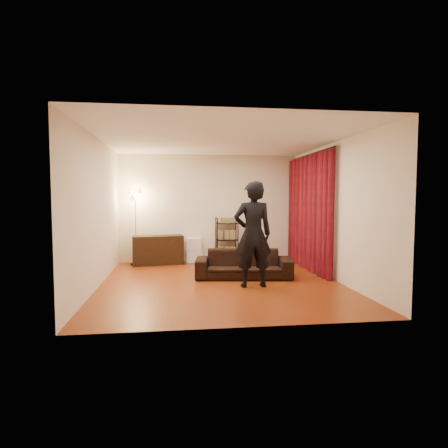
{
  "coord_description": "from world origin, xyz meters",
  "views": [
    {
      "loc": [
        -0.82,
        -7.0,
        1.62
      ],
      "look_at": [
        0.1,
        0.3,
        1.1
      ],
      "focal_mm": 30.0,
      "sensor_mm": 36.0,
      "label": 1
    }
  ],
  "objects": [
    {
      "name": "ceiling",
      "position": [
        0.0,
        0.0,
        2.7
      ],
      "size": [
        5.0,
        5.0,
        0.0
      ],
      "primitive_type": "plane",
      "rotation": [
        3.14,
        0.0,
        0.0
      ],
      "color": "white",
      "rests_on": "ground"
    },
    {
      "name": "floor",
      "position": [
        0.0,
        0.0,
        0.0
      ],
      "size": [
        5.0,
        5.0,
        0.0
      ],
      "primitive_type": "plane",
      "color": "maroon",
      "rests_on": "ground"
    },
    {
      "name": "wall_front",
      "position": [
        0.0,
        -2.5,
        1.35
      ],
      "size": [
        5.0,
        0.0,
        5.0
      ],
      "primitive_type": "plane",
      "rotation": [
        -1.57,
        0.0,
        0.0
      ],
      "color": "silver",
      "rests_on": "ground"
    },
    {
      "name": "sofa",
      "position": [
        0.51,
        0.38,
        0.28
      ],
      "size": [
        2.0,
        0.99,
        0.56
      ],
      "primitive_type": "imported",
      "rotation": [
        0.0,
        0.0,
        -0.13
      ],
      "color": "black",
      "rests_on": "ground"
    },
    {
      "name": "curtain_rod",
      "position": [
        2.15,
        1.12,
        2.58
      ],
      "size": [
        0.04,
        2.65,
        0.04
      ],
      "primitive_type": "cylinder",
      "rotation": [
        1.57,
        0.0,
        0.0
      ],
      "color": "black",
      "rests_on": "wall_right"
    },
    {
      "name": "person",
      "position": [
        0.54,
        -0.4,
        0.96
      ],
      "size": [
        0.72,
        0.48,
        1.92
      ],
      "primitive_type": "imported",
      "rotation": [
        0.0,
        0.0,
        3.18
      ],
      "color": "black",
      "rests_on": "ground"
    },
    {
      "name": "media_cabinet",
      "position": [
        -1.29,
        2.13,
        0.35
      ],
      "size": [
        1.26,
        0.63,
        0.7
      ],
      "primitive_type": "cube",
      "rotation": [
        0.0,
        0.0,
        0.15
      ],
      "color": "black",
      "rests_on": "ground"
    },
    {
      "name": "wall_back",
      "position": [
        0.0,
        2.5,
        1.35
      ],
      "size": [
        5.0,
        0.0,
        5.0
      ],
      "primitive_type": "plane",
      "rotation": [
        1.57,
        0.0,
        0.0
      ],
      "color": "silver",
      "rests_on": "ground"
    },
    {
      "name": "wall_left",
      "position": [
        -2.25,
        0.0,
        1.35
      ],
      "size": [
        0.0,
        5.0,
        5.0
      ],
      "primitive_type": "plane",
      "rotation": [
        1.57,
        0.0,
        1.57
      ],
      "color": "silver",
      "rests_on": "ground"
    },
    {
      "name": "wire_shelf",
      "position": [
        0.42,
        2.28,
        0.57
      ],
      "size": [
        0.62,
        0.54,
        1.13
      ],
      "primitive_type": null,
      "rotation": [
        0.0,
        0.0,
        -0.41
      ],
      "color": "black",
      "rests_on": "ground"
    },
    {
      "name": "storage_boxes",
      "position": [
        -0.39,
        2.31,
        0.31
      ],
      "size": [
        0.4,
        0.33,
        0.62
      ],
      "primitive_type": null,
      "rotation": [
        0.0,
        0.0,
        -0.09
      ],
      "color": "silver",
      "rests_on": "ground"
    },
    {
      "name": "wall_right",
      "position": [
        2.25,
        0.0,
        1.35
      ],
      "size": [
        0.0,
        5.0,
        5.0
      ],
      "primitive_type": "plane",
      "rotation": [
        1.57,
        0.0,
        -1.57
      ],
      "color": "silver",
      "rests_on": "ground"
    },
    {
      "name": "curtain",
      "position": [
        2.13,
        1.12,
        1.28
      ],
      "size": [
        0.22,
        2.65,
        2.55
      ],
      "primitive_type": null,
      "color": "maroon",
      "rests_on": "ground"
    },
    {
      "name": "floor_lamp",
      "position": [
        -1.82,
        2.19,
        0.91
      ],
      "size": [
        0.41,
        0.41,
        1.83
      ],
      "primitive_type": null,
      "rotation": [
        0.0,
        0.0,
        0.31
      ],
      "color": "silver",
      "rests_on": "ground"
    }
  ]
}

